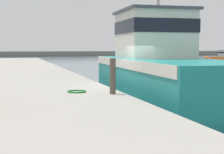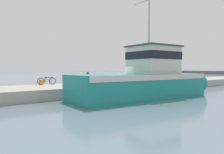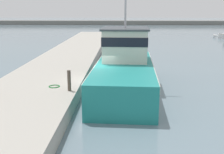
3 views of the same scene
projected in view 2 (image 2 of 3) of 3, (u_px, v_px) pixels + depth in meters
The scene contains 7 objects.
ground_plane at pixel (122, 97), 18.32m from camera, with size 320.00×320.00×0.00m, color slate.
dock_pier at pixel (97, 88), 21.31m from camera, with size 5.72×80.00×0.86m, color #A39E93.
fishing_boat_main at pixel (146, 79), 17.32m from camera, with size 4.31×13.37×9.03m.
bicycle_touring at pixel (45, 81), 20.05m from camera, with size 0.46×1.78×0.73m.
mooring_post at pixel (88, 79), 17.83m from camera, with size 0.20×0.20×1.21m, color #51473D.
hose_coil at pixel (89, 85), 19.20m from camera, with size 0.67×0.67×0.05m, color #197A2D.
water_bottle_by_bike at pixel (36, 84), 19.16m from camera, with size 0.07×0.07×0.22m, color yellow.
Camera 2 is at (14.03, -11.69, 2.34)m, focal length 35.00 mm.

